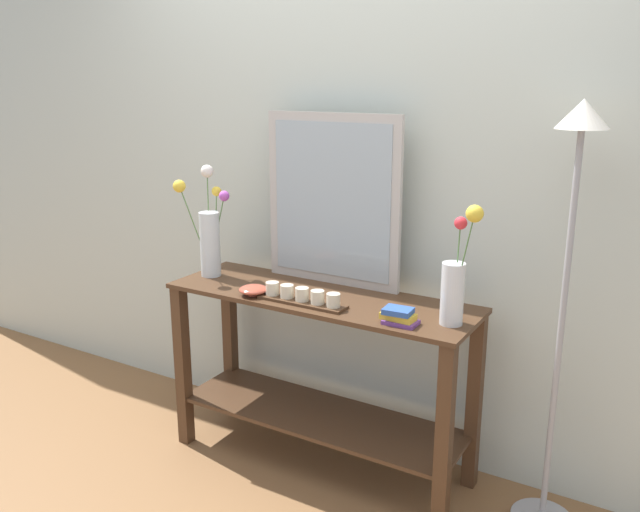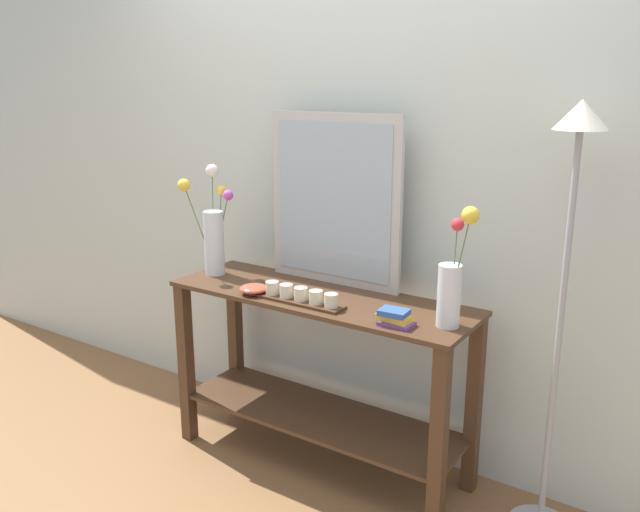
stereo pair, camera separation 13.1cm
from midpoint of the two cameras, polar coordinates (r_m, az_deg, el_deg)
ground_plane at (r=3.17m, az=1.24°, el=-17.50°), size 7.00×6.00×0.02m
wall_back at (r=2.98m, az=4.90°, el=8.37°), size 6.40×0.08×2.70m
console_table at (r=2.93m, az=1.30°, el=-9.11°), size 1.36×0.43×0.80m
mirror_leaning at (r=2.90m, az=2.57°, el=4.83°), size 0.65×0.03×0.76m
tall_vase_left at (r=3.10m, az=-8.07°, el=2.09°), size 0.21×0.20×0.51m
vase_right at (r=2.47m, az=12.84°, el=-2.35°), size 0.15×0.11×0.47m
candle_tray at (r=2.71m, az=-0.28°, el=-3.54°), size 0.39×0.09×0.07m
decorative_bowl at (r=2.83m, az=-4.44°, el=-2.85°), size 0.12×0.12×0.04m
book_stack at (r=2.50m, az=8.00°, el=-5.32°), size 0.14×0.09×0.06m
floor_lamp at (r=2.46m, az=22.07°, el=0.07°), size 0.24×0.24×1.63m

